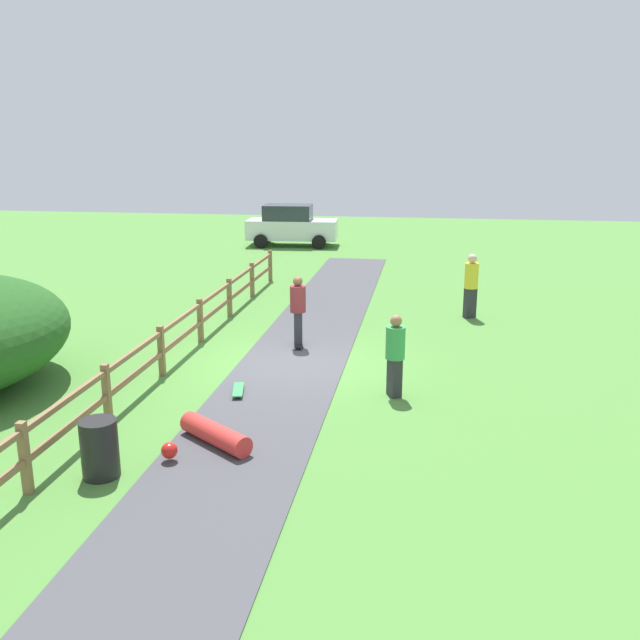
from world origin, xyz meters
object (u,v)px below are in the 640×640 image
(trash_bin, at_px, (100,449))
(bystander_green, at_px, (395,352))
(bystander_yellow, at_px, (471,283))
(parked_car_white, at_px, (291,225))
(skateboard_loose, at_px, (238,390))
(skater_fallen, at_px, (212,435))
(skater_riding, at_px, (298,308))

(trash_bin, distance_m, bystander_green, 5.84)
(bystander_yellow, xyz_separation_m, parked_car_white, (-7.65, 12.45, -0.05))
(bystander_yellow, relative_size, parked_car_white, 0.43)
(skateboard_loose, bearing_deg, skater_fallen, -84.67)
(skater_riding, distance_m, skateboard_loose, 3.52)
(trash_bin, relative_size, skater_fallen, 0.62)
(skater_fallen, xyz_separation_m, parked_car_white, (-3.02, 21.75, 0.76))
(bystander_yellow, bearing_deg, skater_riding, -140.43)
(skater_fallen, height_order, parked_car_white, parked_car_white)
(trash_bin, distance_m, parked_car_white, 23.07)
(trash_bin, height_order, parked_car_white, parked_car_white)
(skater_riding, xyz_separation_m, bystander_yellow, (4.27, 3.53, 0.03))
(skateboard_loose, height_order, bystander_yellow, bystander_yellow)
(parked_car_white, bearing_deg, bystander_green, -72.79)
(bystander_yellow, bearing_deg, skateboard_loose, -125.20)
(trash_bin, xyz_separation_m, bystander_yellow, (5.96, 10.55, 0.56))
(bystander_green, xyz_separation_m, parked_car_white, (-5.87, 18.94, 0.05))
(bystander_green, distance_m, bystander_yellow, 6.73)
(skater_riding, bearing_deg, bystander_yellow, 39.57)
(trash_bin, height_order, bystander_yellow, bystander_yellow)
(parked_car_white, bearing_deg, skateboard_loose, -81.78)
(skateboard_loose, bearing_deg, parked_car_white, 98.22)
(skater_riding, height_order, bystander_green, skater_riding)
(skater_riding, height_order, parked_car_white, parked_car_white)
(skater_riding, distance_m, skater_fallen, 5.83)
(skater_fallen, bearing_deg, skater_riding, 86.48)
(trash_bin, xyz_separation_m, bystander_green, (4.18, 4.06, 0.46))
(bystander_green, xyz_separation_m, bystander_yellow, (1.78, 6.49, 0.11))
(skater_riding, distance_m, parked_car_white, 16.33)
(skater_riding, bearing_deg, trash_bin, -103.51)
(bystander_green, bearing_deg, skater_riding, 130.09)
(skater_riding, bearing_deg, skater_fallen, -93.52)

